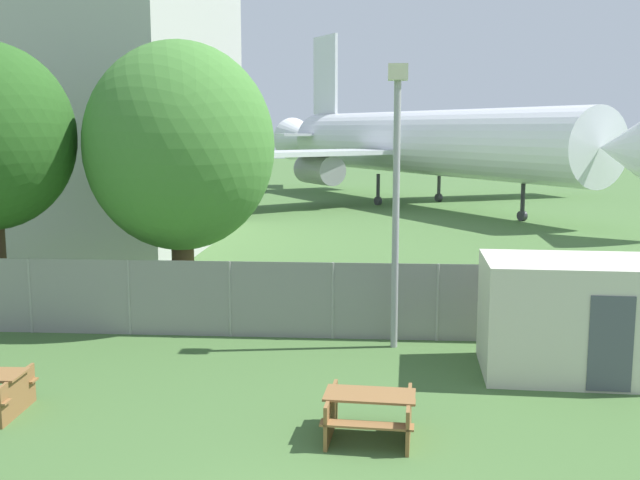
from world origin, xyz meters
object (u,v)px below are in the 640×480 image
at_px(portable_cabin, 570,317).
at_px(airplane, 419,143).
at_px(picnic_bench_open_grass, 370,411).
at_px(tree_left_of_cabin, 180,147).

bearing_deg(portable_cabin, airplane, 94.48).
bearing_deg(picnic_bench_open_grass, tree_left_of_cabin, 123.15).
xyz_separation_m(airplane, picnic_bench_open_grass, (-3.05, -38.82, -3.67)).
bearing_deg(airplane, tree_left_of_cabin, -46.45).
bearing_deg(picnic_bench_open_grass, portable_cabin, 41.29).
height_order(airplane, tree_left_of_cabin, airplane).
bearing_deg(airplane, picnic_bench_open_grass, -36.08).
relative_size(portable_cabin, tree_left_of_cabin, 0.50).
height_order(airplane, portable_cabin, airplane).
relative_size(airplane, portable_cabin, 9.62).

